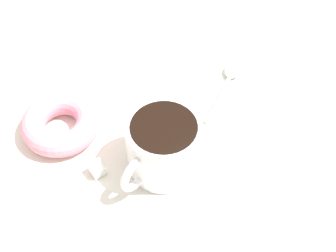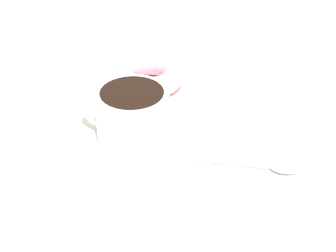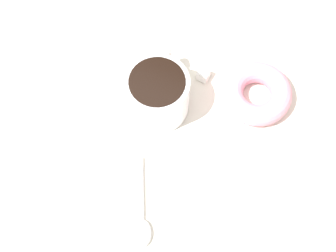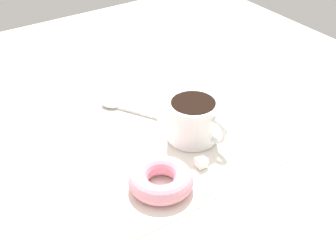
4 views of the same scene
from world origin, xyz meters
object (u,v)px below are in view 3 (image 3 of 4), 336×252
at_px(donut, 257,93).
at_px(sugar_cube, 203,75).
at_px(coffee_cup, 158,93).
at_px(spoon, 142,221).

bearing_deg(donut, sugar_cube, -175.93).
relative_size(donut, sugar_cube, 6.26).
height_order(donut, sugar_cube, donut).
distance_m(coffee_cup, donut, 0.14).
height_order(coffee_cup, donut, coffee_cup).
bearing_deg(spoon, donut, 77.62).
xyz_separation_m(coffee_cup, spoon, (0.07, -0.16, -0.03)).
relative_size(spoon, sugar_cube, 7.06).
height_order(spoon, sugar_cube, sugar_cube).
relative_size(coffee_cup, donut, 1.15).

